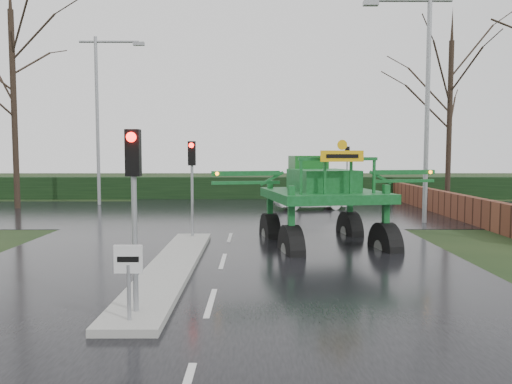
{
  "coord_description": "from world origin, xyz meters",
  "views": [
    {
      "loc": [
        0.9,
        -10.08,
        3.08
      ],
      "look_at": [
        0.95,
        4.05,
        2.0
      ],
      "focal_mm": 35.0,
      "sensor_mm": 36.0,
      "label": 1
    }
  ],
  "objects_px": {
    "white_sedan": "(312,210)",
    "traffic_signal_near": "(134,181)",
    "crop_sprayer": "(290,186)",
    "keep_left_sign": "(128,270)",
    "traffic_signal_far": "(347,162)",
    "street_light_right": "(421,87)",
    "traffic_signal_mid": "(192,168)",
    "street_light_left_far": "(102,105)"
  },
  "relations": [
    {
      "from": "crop_sprayer",
      "to": "keep_left_sign",
      "type": "bearing_deg",
      "value": -125.72
    },
    {
      "from": "street_light_left_far",
      "to": "crop_sprayer",
      "type": "bearing_deg",
      "value": -54.87
    },
    {
      "from": "traffic_signal_far",
      "to": "crop_sprayer",
      "type": "bearing_deg",
      "value": 72.81
    },
    {
      "from": "traffic_signal_far",
      "to": "street_light_right",
      "type": "bearing_deg",
      "value": 101.95
    },
    {
      "from": "crop_sprayer",
      "to": "white_sedan",
      "type": "distance_m",
      "value": 12.24
    },
    {
      "from": "keep_left_sign",
      "to": "traffic_signal_mid",
      "type": "height_order",
      "value": "traffic_signal_mid"
    },
    {
      "from": "street_light_left_far",
      "to": "crop_sprayer",
      "type": "distance_m",
      "value": 18.16
    },
    {
      "from": "white_sedan",
      "to": "traffic_signal_far",
      "type": "bearing_deg",
      "value": -54.0
    },
    {
      "from": "traffic_signal_mid",
      "to": "crop_sprayer",
      "type": "bearing_deg",
      "value": -31.07
    },
    {
      "from": "traffic_signal_mid",
      "to": "traffic_signal_near",
      "type": "bearing_deg",
      "value": -90.0
    },
    {
      "from": "street_light_right",
      "to": "crop_sprayer",
      "type": "distance_m",
      "value": 9.79
    },
    {
      "from": "traffic_signal_near",
      "to": "crop_sprayer",
      "type": "bearing_deg",
      "value": 63.03
    },
    {
      "from": "traffic_signal_mid",
      "to": "street_light_left_far",
      "type": "bearing_deg",
      "value": 118.86
    },
    {
      "from": "traffic_signal_mid",
      "to": "street_light_left_far",
      "type": "height_order",
      "value": "street_light_left_far"
    },
    {
      "from": "street_light_right",
      "to": "white_sedan",
      "type": "bearing_deg",
      "value": 127.39
    },
    {
      "from": "street_light_left_far",
      "to": "white_sedan",
      "type": "relative_size",
      "value": 2.48
    },
    {
      "from": "keep_left_sign",
      "to": "white_sedan",
      "type": "relative_size",
      "value": 0.33
    },
    {
      "from": "traffic_signal_near",
      "to": "street_light_right",
      "type": "xyz_separation_m",
      "value": [
        9.49,
        13.01,
        3.4
      ]
    },
    {
      "from": "street_light_left_far",
      "to": "keep_left_sign",
      "type": "bearing_deg",
      "value": -72.22
    },
    {
      "from": "traffic_signal_mid",
      "to": "traffic_signal_far",
      "type": "distance_m",
      "value": 14.75
    },
    {
      "from": "street_light_right",
      "to": "keep_left_sign",
      "type": "bearing_deg",
      "value": -125.12
    },
    {
      "from": "keep_left_sign",
      "to": "traffic_signal_far",
      "type": "xyz_separation_m",
      "value": [
        7.8,
        21.51,
        1.53
      ]
    },
    {
      "from": "traffic_signal_mid",
      "to": "white_sedan",
      "type": "xyz_separation_m",
      "value": [
        5.38,
        9.89,
        -2.59
      ]
    },
    {
      "from": "white_sedan",
      "to": "street_light_right",
      "type": "bearing_deg",
      "value": -154.02
    },
    {
      "from": "keep_left_sign",
      "to": "traffic_signal_far",
      "type": "relative_size",
      "value": 0.38
    },
    {
      "from": "traffic_signal_mid",
      "to": "crop_sprayer",
      "type": "height_order",
      "value": "crop_sprayer"
    },
    {
      "from": "keep_left_sign",
      "to": "street_light_left_far",
      "type": "bearing_deg",
      "value": 107.78
    },
    {
      "from": "traffic_signal_mid",
      "to": "traffic_signal_far",
      "type": "height_order",
      "value": "same"
    },
    {
      "from": "street_light_left_far",
      "to": "white_sedan",
      "type": "height_order",
      "value": "street_light_left_far"
    },
    {
      "from": "traffic_signal_mid",
      "to": "traffic_signal_far",
      "type": "bearing_deg",
      "value": 58.07
    },
    {
      "from": "keep_left_sign",
      "to": "white_sedan",
      "type": "xyz_separation_m",
      "value": [
        5.38,
        18.88,
        -1.06
      ]
    },
    {
      "from": "street_light_right",
      "to": "traffic_signal_near",
      "type": "bearing_deg",
      "value": -126.13
    },
    {
      "from": "keep_left_sign",
      "to": "street_light_right",
      "type": "relative_size",
      "value": 0.14
    },
    {
      "from": "traffic_signal_near",
      "to": "traffic_signal_far",
      "type": "distance_m",
      "value": 22.42
    },
    {
      "from": "traffic_signal_near",
      "to": "traffic_signal_far",
      "type": "bearing_deg",
      "value": 69.64
    },
    {
      "from": "traffic_signal_mid",
      "to": "keep_left_sign",
      "type": "bearing_deg",
      "value": -90.0
    },
    {
      "from": "street_light_right",
      "to": "white_sedan",
      "type": "xyz_separation_m",
      "value": [
        -4.11,
        5.38,
        -5.99
      ]
    },
    {
      "from": "traffic_signal_far",
      "to": "street_light_left_far",
      "type": "xyz_separation_m",
      "value": [
        -14.69,
        -0.01,
        3.4
      ]
    },
    {
      "from": "traffic_signal_near",
      "to": "traffic_signal_mid",
      "type": "distance_m",
      "value": 8.5
    },
    {
      "from": "traffic_signal_near",
      "to": "street_light_right",
      "type": "bearing_deg",
      "value": 53.87
    },
    {
      "from": "white_sedan",
      "to": "traffic_signal_near",
      "type": "bearing_deg",
      "value": 152.27
    },
    {
      "from": "keep_left_sign",
      "to": "white_sedan",
      "type": "distance_m",
      "value": 19.66
    }
  ]
}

